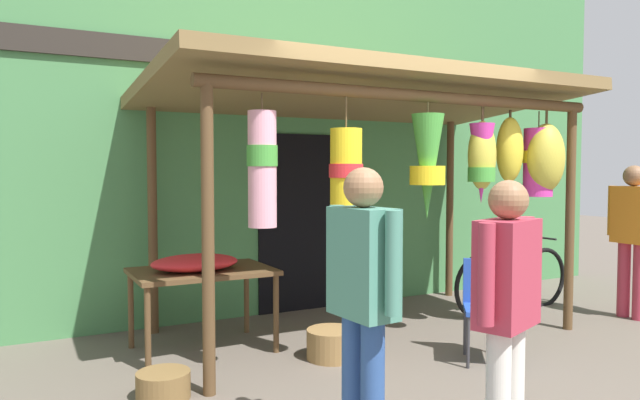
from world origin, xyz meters
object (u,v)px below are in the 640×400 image
object	(u,v)px
display_table	(202,278)
parked_bicycle	(513,280)
vendor_in_orange	(363,289)
folding_chair	(488,300)
wicker_basket_by_table	(332,344)
shopper_by_bananas	(507,300)
wicker_basket_spare	(163,385)
flower_heap_on_table	(197,262)
customer_foreground	(633,228)

from	to	relation	value
display_table	parked_bicycle	xyz separation A→B (m)	(3.53, -0.21, -0.30)
display_table	vendor_in_orange	xyz separation A→B (m)	(0.21, -2.34, 0.30)
parked_bicycle	vendor_in_orange	size ratio (longest dim) A/B	1.09
folding_chair	wicker_basket_by_table	size ratio (longest dim) A/B	1.94
display_table	shopper_by_bananas	bearing A→B (deg)	-72.96
display_table	wicker_basket_spare	world-z (taller)	display_table
display_table	flower_heap_on_table	xyz separation A→B (m)	(-0.06, -0.05, 0.14)
wicker_basket_by_table	vendor_in_orange	world-z (taller)	vendor_in_orange
folding_chair	parked_bicycle	world-z (taller)	parked_bicycle
wicker_basket_spare	folding_chair	bearing A→B (deg)	-9.09
parked_bicycle	customer_foreground	xyz separation A→B (m)	(0.88, -0.84, 0.62)
parked_bicycle	customer_foreground	distance (m)	1.37
display_table	wicker_basket_by_table	bearing A→B (deg)	-39.46
customer_foreground	folding_chair	bearing A→B (deg)	-172.18
parked_bicycle	customer_foreground	world-z (taller)	customer_foreground
flower_heap_on_table	wicker_basket_by_table	xyz separation A→B (m)	(0.96, -0.69, -0.67)
vendor_in_orange	customer_foreground	world-z (taller)	customer_foreground
vendor_in_orange	wicker_basket_spare	bearing A→B (deg)	119.37
display_table	vendor_in_orange	world-z (taller)	vendor_in_orange
parked_bicycle	wicker_basket_spare	bearing A→B (deg)	-169.73
flower_heap_on_table	wicker_basket_spare	bearing A→B (deg)	-119.24
folding_chair	wicker_basket_spare	world-z (taller)	folding_chair
display_table	shopper_by_bananas	size ratio (longest dim) A/B	0.78
parked_bicycle	shopper_by_bananas	bearing A→B (deg)	-136.51
flower_heap_on_table	wicker_basket_by_table	world-z (taller)	flower_heap_on_table
folding_chair	vendor_in_orange	world-z (taller)	vendor_in_orange
shopper_by_bananas	customer_foreground	bearing A→B (deg)	25.62
display_table	wicker_basket_by_table	distance (m)	1.28
flower_heap_on_table	folding_chair	bearing A→B (deg)	-32.16
display_table	shopper_by_bananas	xyz separation A→B (m)	(0.85, -2.76, 0.26)
folding_chair	wicker_basket_spare	bearing A→B (deg)	170.91
customer_foreground	shopper_by_bananas	distance (m)	3.96
folding_chair	shopper_by_bananas	xyz separation A→B (m)	(-1.20, -1.39, 0.40)
parked_bicycle	wicker_basket_by_table	bearing A→B (deg)	-168.64
folding_chair	parked_bicycle	size ratio (longest dim) A/B	0.48
vendor_in_orange	customer_foreground	bearing A→B (deg)	17.01
display_table	customer_foreground	bearing A→B (deg)	-13.36
flower_heap_on_table	parked_bicycle	world-z (taller)	parked_bicycle
folding_chair	parked_bicycle	xyz separation A→B (m)	(1.48, 1.16, -0.16)
customer_foreground	shopper_by_bananas	xyz separation A→B (m)	(-3.57, -1.71, -0.07)
folding_chair	wicker_basket_by_table	distance (m)	1.37
flower_heap_on_table	wicker_basket_spare	xyz separation A→B (m)	(-0.51, -0.91, -0.70)
parked_bicycle	vendor_in_orange	distance (m)	3.99
folding_chair	vendor_in_orange	bearing A→B (deg)	-152.40
display_table	vendor_in_orange	distance (m)	2.36
flower_heap_on_table	wicker_basket_spare	distance (m)	1.25
wicker_basket_spare	display_table	bearing A→B (deg)	59.30
wicker_basket_by_table	vendor_in_orange	size ratio (longest dim) A/B	0.27
flower_heap_on_table	parked_bicycle	bearing A→B (deg)	-2.62
parked_bicycle	flower_heap_on_table	bearing A→B (deg)	177.38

